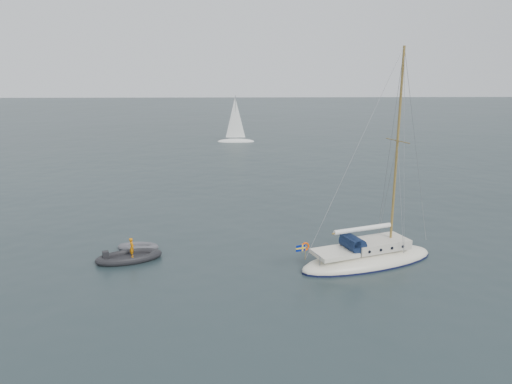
{
  "coord_description": "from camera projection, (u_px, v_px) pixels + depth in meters",
  "views": [
    {
      "loc": [
        -3.77,
        -30.95,
        11.82
      ],
      "look_at": [
        -2.95,
        0.0,
        3.81
      ],
      "focal_mm": 35.0,
      "sensor_mm": 36.0,
      "label": 1
    }
  ],
  "objects": [
    {
      "name": "rib",
      "position": [
        129.0,
        257.0,
        30.78
      ],
      "size": [
        4.08,
        1.86,
        1.45
      ],
      "rotation": [
        0.0,
        0.0,
        0.37
      ],
      "color": "black",
      "rests_on": "ground"
    },
    {
      "name": "dinghy",
      "position": [
        138.0,
        247.0,
        32.6
      ],
      "size": [
        2.69,
        1.21,
        0.39
      ],
      "rotation": [
        0.0,
        0.0,
        -0.04
      ],
      "color": "#49494E",
      "rests_on": "ground"
    },
    {
      "name": "sailboat",
      "position": [
        369.0,
        248.0,
        30.14
      ],
      "size": [
        9.39,
        2.81,
        13.37
      ],
      "rotation": [
        0.0,
        0.0,
        0.36
      ],
      "color": "beige",
      "rests_on": "ground"
    },
    {
      "name": "ground",
      "position": [
        300.0,
        247.0,
        33.01
      ],
      "size": [
        300.0,
        300.0,
        0.0
      ],
      "primitive_type": "plane",
      "color": "black",
      "rests_on": "ground"
    },
    {
      "name": "distant_yacht_c",
      "position": [
        235.0,
        121.0,
        76.39
      ],
      "size": [
        5.69,
        3.03,
        7.53
      ],
      "rotation": [
        0.0,
        0.0,
        0.02
      ],
      "color": "white",
      "rests_on": "ground"
    }
  ]
}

